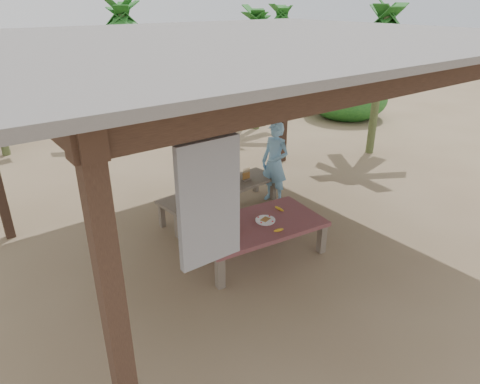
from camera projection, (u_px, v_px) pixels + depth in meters
ground at (246, 241)px, 6.44m from camera, size 80.00×80.00×0.00m
pavilion at (247, 48)px, 5.27m from camera, size 6.60×5.60×2.95m
work_table at (258, 227)px, 5.95m from camera, size 1.90×1.20×0.50m
bench at (221, 191)px, 7.17m from camera, size 2.24×0.77×0.45m
ripe_banana_bunch at (229, 226)px, 5.69m from camera, size 0.32×0.30×0.15m
plate at (265, 220)px, 5.96m from camera, size 0.28×0.28×0.04m
loose_banana_front at (279, 230)px, 5.70m from camera, size 0.18×0.07×0.04m
loose_banana_side at (279, 209)px, 6.28m from camera, size 0.06×0.17×0.04m
water_flask at (215, 216)px, 5.85m from camera, size 0.08×0.08×0.30m
green_banana_stalk at (209, 184)px, 6.93m from camera, size 0.28×0.28×0.30m
cooking_pot at (231, 179)px, 7.28m from camera, size 0.18×0.18×0.15m
skewer_rack at (246, 174)px, 7.38m from camera, size 0.19×0.09×0.24m
woman at (275, 163)px, 7.44m from camera, size 0.45×0.59×1.45m
banana_plant_ne at (257, 32)px, 10.95m from camera, size 1.80×1.80×3.04m
banana_plant_n at (123, 27)px, 10.37m from camera, size 1.80×1.80×3.19m
banana_plant_e at (385, 31)px, 9.03m from camera, size 1.80×1.80×3.20m
banana_plant_far at (282, 26)px, 13.16m from camera, size 1.80×1.80×3.04m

